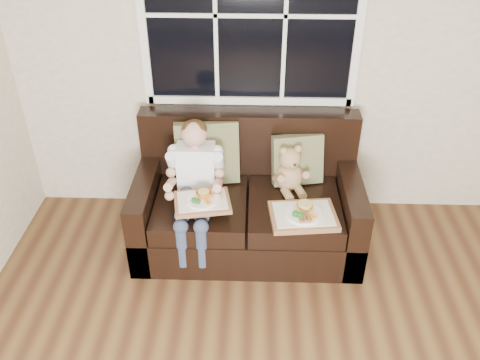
{
  "coord_description": "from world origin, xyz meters",
  "views": [
    {
      "loc": [
        -0.37,
        -1.17,
        2.68
      ],
      "look_at": [
        -0.47,
        1.85,
        0.66
      ],
      "focal_mm": 38.0,
      "sensor_mm": 36.0,
      "label": 1
    }
  ],
  "objects_px": {
    "child": "(195,176)",
    "tray_right": "(303,215)",
    "loveseat": "(248,205)",
    "teddy_bear": "(289,172)",
    "tray_left": "(202,201)"
  },
  "relations": [
    {
      "from": "loveseat",
      "to": "tray_right",
      "type": "distance_m",
      "value": 0.55
    },
    {
      "from": "child",
      "to": "tray_right",
      "type": "relative_size",
      "value": 1.84
    },
    {
      "from": "loveseat",
      "to": "child",
      "type": "height_order",
      "value": "child"
    },
    {
      "from": "child",
      "to": "tray_left",
      "type": "xyz_separation_m",
      "value": [
        0.07,
        -0.19,
        -0.08
      ]
    },
    {
      "from": "tray_right",
      "to": "child",
      "type": "bearing_deg",
      "value": 158.71
    },
    {
      "from": "teddy_bear",
      "to": "tray_left",
      "type": "relative_size",
      "value": 0.88
    },
    {
      "from": "loveseat",
      "to": "child",
      "type": "xyz_separation_m",
      "value": [
        -0.38,
        -0.12,
        0.35
      ]
    },
    {
      "from": "child",
      "to": "teddy_bear",
      "type": "relative_size",
      "value": 2.39
    },
    {
      "from": "loveseat",
      "to": "teddy_bear",
      "type": "xyz_separation_m",
      "value": [
        0.31,
        0.04,
        0.29
      ]
    },
    {
      "from": "loveseat",
      "to": "tray_right",
      "type": "relative_size",
      "value": 3.39
    },
    {
      "from": "loveseat",
      "to": "child",
      "type": "relative_size",
      "value": 1.85
    },
    {
      "from": "child",
      "to": "teddy_bear",
      "type": "distance_m",
      "value": 0.72
    },
    {
      "from": "loveseat",
      "to": "teddy_bear",
      "type": "height_order",
      "value": "loveseat"
    },
    {
      "from": "teddy_bear",
      "to": "tray_right",
      "type": "bearing_deg",
      "value": -93.6
    },
    {
      "from": "tray_left",
      "to": "tray_right",
      "type": "bearing_deg",
      "value": -11.83
    }
  ]
}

